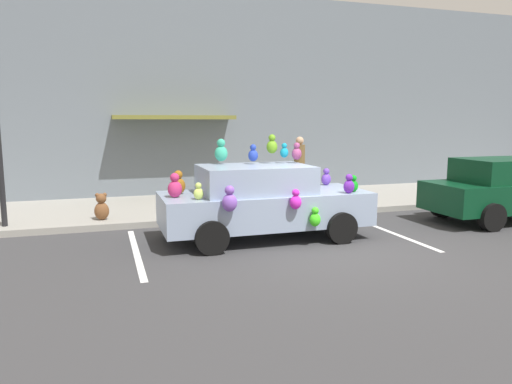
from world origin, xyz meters
TOP-DOWN VIEW (x-y plane):
  - ground_plane at (0.00, 0.00)m, footprint 60.00×60.00m
  - sidewalk at (0.00, 5.00)m, footprint 24.00×4.00m
  - storefront_building at (-0.02, 7.14)m, footprint 24.00×1.25m
  - parking_stripe_front at (1.85, 1.00)m, footprint 0.12×3.60m
  - parking_stripe_rear at (-3.64, 1.00)m, footprint 0.12×3.60m
  - plush_covered_car at (-1.04, 1.28)m, footprint 4.30×2.07m
  - parked_sedan_behind at (5.30, 1.14)m, footprint 4.19×1.86m
  - teddy_bear_on_sidewalk at (-4.24, 3.55)m, footprint 0.34×0.28m
  - pedestrian_near_shopfront at (1.31, 4.83)m, footprint 0.32×0.32m

SIDE VIEW (x-z plane):
  - ground_plane at x=0.00m, z-range 0.00..0.00m
  - parking_stripe_front at x=1.85m, z-range 0.00..0.01m
  - parking_stripe_rear at x=-3.64m, z-range 0.00..0.01m
  - sidewalk at x=0.00m, z-range 0.00..0.15m
  - teddy_bear_on_sidewalk at x=-4.24m, z-range 0.13..0.77m
  - parked_sedan_behind at x=5.30m, z-range 0.02..1.56m
  - plush_covered_car at x=-1.04m, z-range -0.28..1.89m
  - pedestrian_near_shopfront at x=1.31m, z-range 0.10..1.94m
  - storefront_building at x=-0.02m, z-range -0.01..6.39m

